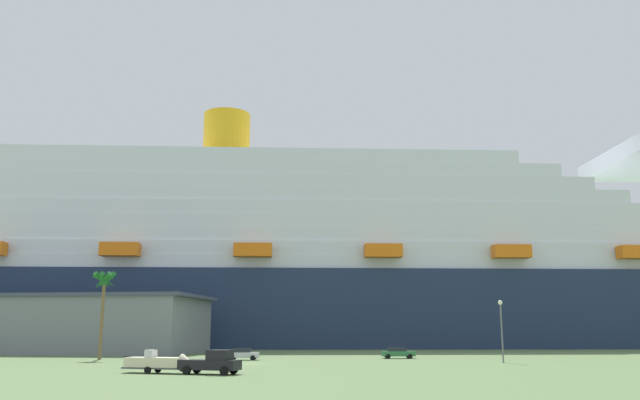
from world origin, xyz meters
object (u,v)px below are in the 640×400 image
Objects in this scene: small_boat_on_trailer at (162,363)px; parked_car_silver_sedan at (243,354)px; parked_car_green_wagon at (398,353)px; cruise_ship at (366,270)px; street_lamp at (501,322)px; pickup_truck at (212,363)px; palm_tree at (104,287)px.

small_boat_on_trailer is 27.79m from parked_car_silver_sedan.
parked_car_green_wagon is 22.16m from parked_car_silver_sedan.
parked_car_silver_sedan is (2.59, 27.67, -0.13)m from small_boat_on_trailer.
parked_car_silver_sedan is (-17.02, -64.98, -17.18)m from cruise_ship.
street_lamp is at bearing -9.52° from parked_car_silver_sedan.
street_lamp is at bearing -44.15° from parked_car_green_wagon.
parked_car_silver_sedan is at bearing 84.65° from small_boat_on_trailer.
pickup_truck is 39.91m from parked_car_green_wagon.
palm_tree is at bearing 127.74° from pickup_truck.
cruise_ship is 57.46× the size of parked_car_green_wagon.
street_lamp is at bearing -76.79° from cruise_ship.
cruise_ship reaches higher than small_boat_on_trailer.
street_lamp is (36.19, 22.03, 4.06)m from small_boat_on_trailer.
palm_tree is (-37.09, -64.70, -8.00)m from cruise_ship.
parked_car_green_wagon is at bearing -85.90° from cruise_ship.
cruise_ship is 73.68m from street_lamp.
parked_car_silver_sedan is (-21.22, -6.38, -0.00)m from parked_car_green_wagon.
parked_car_silver_sedan is at bearing -0.79° from palm_tree.
parked_car_green_wagon is (18.74, 35.24, -0.21)m from pickup_truck.
parked_car_silver_sedan is (20.07, -0.28, -9.18)m from palm_tree.
street_lamp reaches higher than small_boat_on_trailer.
small_boat_on_trailer is 1.90× the size of parked_car_silver_sedan.
pickup_truck is 0.73× the size of small_boat_on_trailer.
street_lamp is (16.58, -70.61, -12.99)m from cruise_ship.
pickup_truck is 5.21m from small_boat_on_trailer.
street_lamp reaches higher than parked_car_green_wagon.
street_lamp is 17.75m from parked_car_green_wagon.
cruise_ship is 34.64× the size of small_boat_on_trailer.
parked_car_green_wagon is at bearing 55.03° from small_boat_on_trailer.
street_lamp reaches higher than pickup_truck.
cruise_ship is at bearing 75.32° from parked_car_silver_sedan.
small_boat_on_trailer reaches higher than parked_car_green_wagon.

